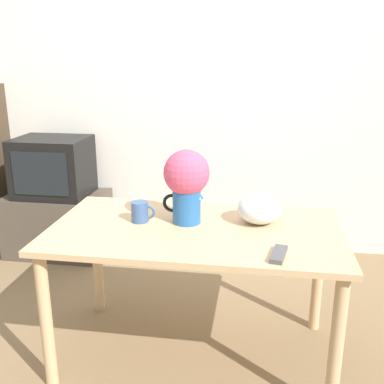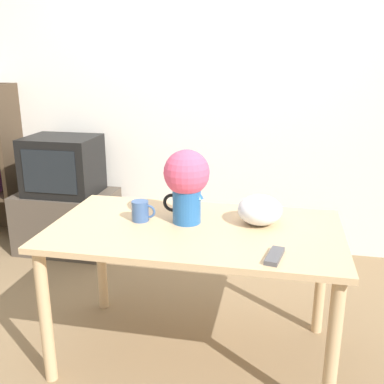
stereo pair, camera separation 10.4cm
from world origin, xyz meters
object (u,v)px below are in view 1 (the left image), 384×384
Objects in this scene: white_bowl at (259,209)px; tv_set at (53,167)px; coffee_mug at (140,212)px; flower_vase at (187,181)px.

tv_set reaches higher than white_bowl.
coffee_mug is 0.61m from white_bowl.
flower_vase reaches higher than white_bowl.
tv_set is (-1.24, 1.07, -0.24)m from flower_vase.
flower_vase is at bearing 6.34° from coffee_mug.
flower_vase is at bearing -40.93° from tv_set.
flower_vase is 1.65m from tv_set.
flower_vase is 3.02× the size of coffee_mug.
white_bowl is (0.60, 0.08, 0.02)m from coffee_mug.
coffee_mug is at bearing -172.76° from white_bowl.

